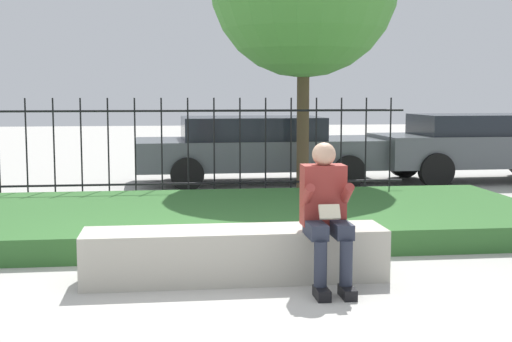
% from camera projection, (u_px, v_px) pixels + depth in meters
% --- Properties ---
extents(ground_plane, '(60.00, 60.00, 0.00)m').
position_uv_depth(ground_plane, '(226.00, 280.00, 6.53)').
color(ground_plane, '#B2AFA8').
extents(stone_bench, '(2.75, 0.59, 0.47)m').
position_uv_depth(stone_bench, '(235.00, 257.00, 6.51)').
color(stone_bench, '#B7B2A3').
rests_on(stone_bench, ground_plane).
extents(person_seated_reader, '(0.42, 0.73, 1.27)m').
position_uv_depth(person_seated_reader, '(326.00, 209.00, 6.23)').
color(person_seated_reader, black).
rests_on(person_seated_reader, ground_plane).
extents(grass_berm, '(8.32, 3.42, 0.28)m').
position_uv_depth(grass_berm, '(210.00, 219.00, 8.89)').
color(grass_berm, '#33662D').
rests_on(grass_berm, ground_plane).
extents(iron_fence, '(6.32, 0.03, 1.63)m').
position_uv_depth(iron_fence, '(201.00, 149.00, 10.80)').
color(iron_fence, black).
rests_on(iron_fence, ground_plane).
extents(car_parked_right, '(4.16, 1.90, 1.29)m').
position_uv_depth(car_parked_right, '(481.00, 145.00, 13.67)').
color(car_parked_right, '#4C5156').
rests_on(car_parked_right, ground_plane).
extents(car_parked_center, '(4.72, 2.07, 1.25)m').
position_uv_depth(car_parked_center, '(259.00, 147.00, 13.41)').
color(car_parked_center, '#4C5156').
rests_on(car_parked_center, ground_plane).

